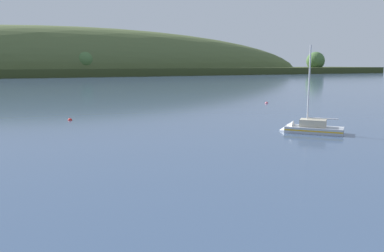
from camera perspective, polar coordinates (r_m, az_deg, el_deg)
far_shoreline_hill at (r=282.49m, az=-17.14°, el=7.10°), size 489.21×130.17×65.17m
sailboat_midwater_white at (r=46.46m, az=16.29°, el=-0.61°), size 6.84×6.60×10.92m
mooring_buoy_foreground at (r=79.16m, az=10.76°, el=3.26°), size 0.63×0.63×0.71m
mooring_buoy_off_fishing_boat at (r=56.92m, az=-17.28°, el=0.80°), size 0.58×0.58×0.66m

